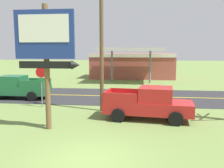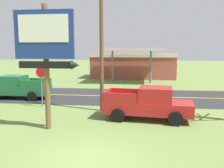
# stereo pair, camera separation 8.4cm
# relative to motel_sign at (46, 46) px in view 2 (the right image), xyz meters

# --- Properties ---
(ground_plane) EXTENTS (180.00, 180.00, 0.00)m
(ground_plane) POSITION_rel_motel_sign_xyz_m (2.75, -3.25, -4.33)
(ground_plane) COLOR olive
(road_asphalt) EXTENTS (140.00, 8.00, 0.02)m
(road_asphalt) POSITION_rel_motel_sign_xyz_m (2.75, 9.75, -4.32)
(road_asphalt) COLOR #2B2B2D
(road_asphalt) RESTS_ON ground
(road_centre_line) EXTENTS (126.00, 0.20, 0.01)m
(road_centre_line) POSITION_rel_motel_sign_xyz_m (2.75, 9.75, -4.30)
(road_centre_line) COLOR gold
(road_centre_line) RESTS_ON road_asphalt
(motel_sign) EXTENTS (3.29, 0.54, 6.39)m
(motel_sign) POSITION_rel_motel_sign_xyz_m (0.00, 0.00, 0.00)
(motel_sign) COLOR brown
(motel_sign) RESTS_ON ground
(stop_sign) EXTENTS (0.80, 0.08, 2.95)m
(stop_sign) POSITION_rel_motel_sign_xyz_m (-2.40, 4.93, -2.30)
(stop_sign) COLOR slate
(stop_sign) RESTS_ON ground
(utility_pole) EXTENTS (1.68, 0.26, 9.59)m
(utility_pole) POSITION_rel_motel_sign_xyz_m (2.10, 4.37, 0.75)
(utility_pole) COLOR brown
(utility_pole) RESTS_ON ground
(gas_station) EXTENTS (12.00, 11.50, 4.40)m
(gas_station) POSITION_rel_motel_sign_xyz_m (3.42, 24.93, -2.38)
(gas_station) COLOR #A84C42
(gas_station) RESTS_ON ground
(pickup_red_parked_on_lawn) EXTENTS (5.38, 2.67, 1.96)m
(pickup_red_parked_on_lawn) POSITION_rel_motel_sign_xyz_m (5.23, 2.57, -3.36)
(pickup_red_parked_on_lawn) COLOR red
(pickup_red_parked_on_lawn) RESTS_ON ground
(pickup_green_on_road) EXTENTS (5.20, 2.24, 1.96)m
(pickup_green_on_road) POSITION_rel_motel_sign_xyz_m (-5.69, 7.75, -3.36)
(pickup_green_on_road) COLOR #1E6038
(pickup_green_on_road) RESTS_ON ground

